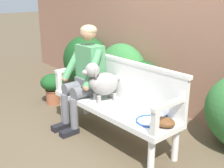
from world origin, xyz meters
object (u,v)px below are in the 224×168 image
at_px(baseball_glove, 164,122).
at_px(potted_plant, 53,86).
at_px(tennis_racket, 152,120).
at_px(garden_bench, 112,109).
at_px(person_seated, 85,73).
at_px(dog_on_bench, 102,82).

distance_m(baseball_glove, potted_plant, 2.23).
relative_size(baseball_glove, potted_plant, 0.46).
bearing_deg(potted_plant, tennis_racket, -0.95).
height_order(garden_bench, baseball_glove, baseball_glove).
bearing_deg(tennis_racket, garden_bench, -178.79).
xyz_separation_m(tennis_racket, baseball_glove, (0.16, 0.00, 0.04)).
relative_size(garden_bench, baseball_glove, 7.89).
xyz_separation_m(person_seated, tennis_racket, (1.11, 0.02, -0.26)).
bearing_deg(dog_on_bench, tennis_racket, 2.10).
height_order(person_seated, dog_on_bench, person_seated).
height_order(dog_on_bench, baseball_glove, dog_on_bench).
height_order(garden_bench, person_seated, person_seated).
height_order(person_seated, potted_plant, person_seated).
bearing_deg(tennis_racket, dog_on_bench, -177.90).
distance_m(person_seated, tennis_racket, 1.14).
bearing_deg(garden_bench, dog_on_bench, -174.74).
xyz_separation_m(garden_bench, tennis_racket, (0.61, 0.01, 0.07)).
relative_size(garden_bench, tennis_racket, 2.98).
height_order(baseball_glove, potted_plant, baseball_glove).
height_order(person_seated, baseball_glove, person_seated).
bearing_deg(person_seated, tennis_racket, 1.22).
bearing_deg(baseball_glove, dog_on_bench, 171.23).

